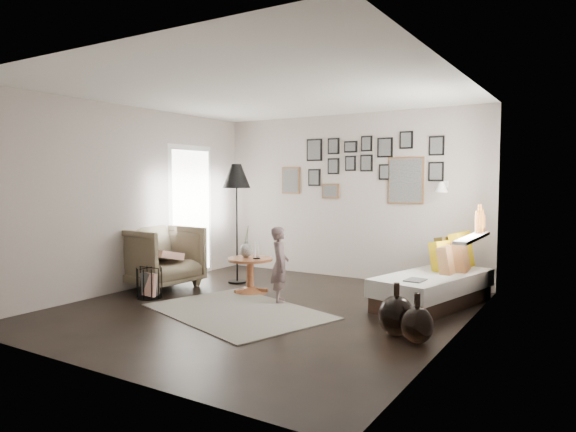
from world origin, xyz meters
The scene contains 23 objects.
ground centered at (0.00, 0.00, 0.00)m, with size 4.80×4.80×0.00m, color black.
wall_back centered at (0.00, 2.40, 1.30)m, with size 4.50×4.50×0.00m, color #A2968E.
wall_front centered at (0.00, -2.40, 1.30)m, with size 4.50×4.50×0.00m, color #A2968E.
wall_left centered at (-2.25, 0.00, 1.30)m, with size 4.80×4.80×0.00m, color #A2968E.
wall_right centered at (2.25, 0.00, 1.30)m, with size 4.80×4.80×0.00m, color #A2968E.
ceiling centered at (0.00, 0.00, 2.60)m, with size 4.80×4.80×0.00m, color white.
door_left centered at (-2.23, 1.20, 1.05)m, with size 0.00×2.14×2.14m.
window_right centered at (2.18, 1.34, 0.93)m, with size 0.15×1.32×1.30m.
gallery_wall centered at (0.29, 2.38, 1.74)m, with size 2.74×0.03×1.08m.
wall_sconce centered at (1.55, 2.13, 1.46)m, with size 0.18×0.36×0.16m.
rug centered at (-0.17, -0.28, 0.01)m, with size 2.08×1.46×0.01m, color beige.
pedestal_table centered at (-0.64, 0.63, 0.23)m, with size 0.62×0.62×0.49m.
vase centered at (-0.72, 0.65, 0.62)m, with size 0.18×0.18×0.44m.
candles centered at (-0.53, 0.63, 0.60)m, with size 0.11×0.11×0.23m.
daybed centered at (1.71, 1.32, 0.27)m, with size 1.17×1.90×0.87m.
magazine_on_daybed centered at (1.66, 0.68, 0.41)m, with size 0.20×0.27×0.01m, color black.
armchair centered at (-1.97, 0.25, 0.45)m, with size 0.95×0.98×0.89m, color brown.
armchair_cushion centered at (-1.94, 0.30, 0.48)m, with size 0.40×0.40×0.10m, color silver.
floor_lamp centered at (-1.23, 1.10, 1.55)m, with size 0.42×0.42×1.80m.
magazine_basket centered at (-1.61, -0.31, 0.20)m, with size 0.34×0.34×0.41m.
demijohn_large centered at (1.75, -0.21, 0.21)m, with size 0.36×0.36×0.54m.
demijohn_small centered at (2.00, -0.33, 0.19)m, with size 0.32×0.32×0.49m.
child centered at (0.00, 0.39, 0.48)m, with size 0.35×0.23×0.97m, color brown.
Camera 1 is at (3.47, -5.05, 1.56)m, focal length 32.00 mm.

